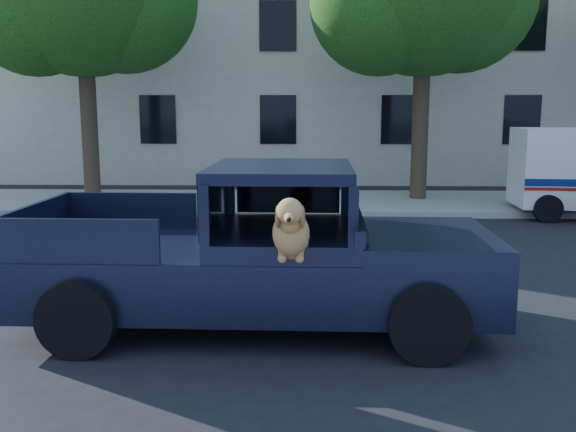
% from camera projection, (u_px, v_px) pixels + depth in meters
% --- Properties ---
extents(ground, '(120.00, 120.00, 0.00)m').
position_uv_depth(ground, '(157.00, 312.00, 8.30)').
color(ground, black).
rests_on(ground, ground).
extents(far_sidewalk, '(60.00, 4.00, 0.15)m').
position_uv_depth(far_sidewalk, '(235.00, 202.00, 17.35)').
color(far_sidewalk, gray).
rests_on(far_sidewalk, ground).
extents(lane_stripes, '(21.60, 0.14, 0.01)m').
position_uv_depth(lane_stripes, '(310.00, 253.00, 11.59)').
color(lane_stripes, silver).
rests_on(lane_stripes, ground).
extents(building_main, '(26.00, 6.00, 9.00)m').
position_uv_depth(building_main, '(335.00, 55.00, 23.72)').
color(building_main, beige).
rests_on(building_main, ground).
extents(pickup_truck, '(5.51, 2.84, 1.96)m').
position_uv_depth(pickup_truck, '(252.00, 273.00, 7.67)').
color(pickup_truck, black).
rests_on(pickup_truck, ground).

